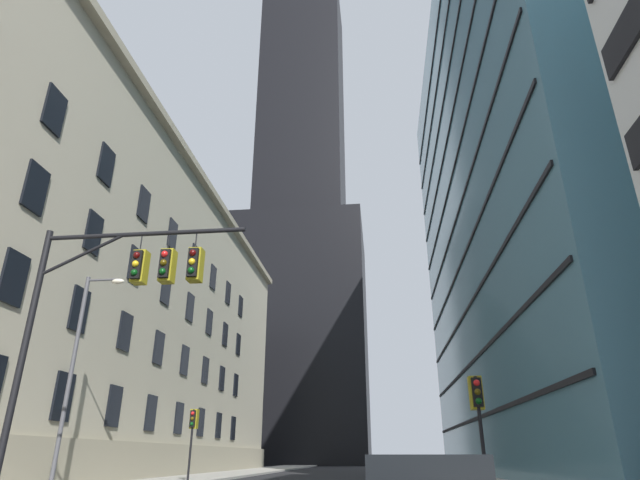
{
  "coord_description": "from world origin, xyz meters",
  "views": [
    {
      "loc": [
        3.88,
        -10.64,
        1.42
      ],
      "look_at": [
        -0.61,
        29.26,
        18.29
      ],
      "focal_mm": 28.91,
      "sensor_mm": 36.0,
      "label": 1
    }
  ],
  "objects_px": {
    "traffic_signal_mast": "(123,292)",
    "traffic_light_near_right": "(477,400)",
    "traffic_light_far_left": "(193,423)",
    "street_lamppost": "(78,359)"
  },
  "relations": [
    {
      "from": "traffic_light_far_left",
      "to": "traffic_light_near_right",
      "type": "bearing_deg",
      "value": -41.46
    },
    {
      "from": "traffic_signal_mast",
      "to": "traffic_light_near_right",
      "type": "bearing_deg",
      "value": 18.11
    },
    {
      "from": "traffic_light_near_right",
      "to": "street_lamppost",
      "type": "distance_m",
      "value": 15.98
    },
    {
      "from": "traffic_light_near_right",
      "to": "street_lamppost",
      "type": "xyz_separation_m",
      "value": [
        -15.58,
        2.88,
        2.07
      ]
    },
    {
      "from": "street_lamppost",
      "to": "traffic_light_near_right",
      "type": "bearing_deg",
      "value": -10.47
    },
    {
      "from": "traffic_signal_mast",
      "to": "street_lamppost",
      "type": "bearing_deg",
      "value": 127.65
    },
    {
      "from": "street_lamppost",
      "to": "traffic_signal_mast",
      "type": "bearing_deg",
      "value": -52.35
    },
    {
      "from": "traffic_light_far_left",
      "to": "street_lamppost",
      "type": "relative_size",
      "value": 0.43
    },
    {
      "from": "traffic_signal_mast",
      "to": "street_lamppost",
      "type": "height_order",
      "value": "street_lamppost"
    },
    {
      "from": "traffic_light_near_right",
      "to": "street_lamppost",
      "type": "height_order",
      "value": "street_lamppost"
    }
  ]
}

